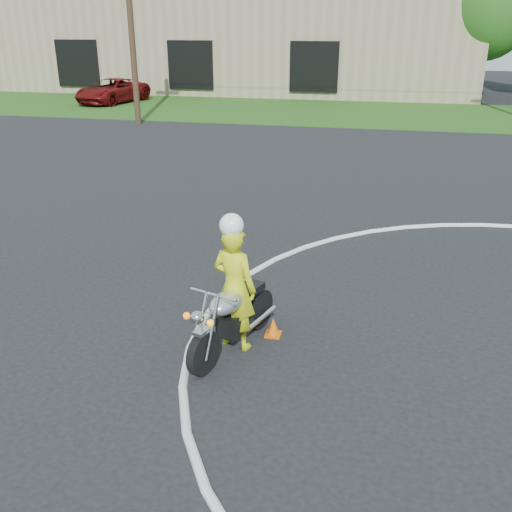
# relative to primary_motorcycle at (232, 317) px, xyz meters

# --- Properties ---
(grass_strip) EXTENTS (120.00, 10.00, 0.02)m
(grass_strip) POSITION_rel_primary_motorcycle_xyz_m (5.30, 24.79, -0.54)
(grass_strip) COLOR #1E4714
(grass_strip) RESTS_ON ground
(primary_motorcycle) EXTENTS (1.00, 2.08, 1.13)m
(primary_motorcycle) POSITION_rel_primary_motorcycle_xyz_m (0.00, 0.00, 0.00)
(primary_motorcycle) COLOR black
(primary_motorcycle) RESTS_ON ground
(rider_primary_grp) EXTENTS (0.80, 0.65, 2.09)m
(rider_primary_grp) POSITION_rel_primary_motorcycle_xyz_m (0.01, 0.14, 0.46)
(rider_primary_grp) COLOR #CDD816
(rider_primary_grp) RESTS_ON ground
(pickup_grp) EXTENTS (3.42, 5.49, 1.42)m
(pickup_grp) POSITION_rel_primary_motorcycle_xyz_m (-14.39, 25.79, 0.16)
(pickup_grp) COLOR #5C0A0C
(pickup_grp) RESTS_ON ground
(warehouse) EXTENTS (41.00, 17.00, 8.30)m
(warehouse) POSITION_rel_primary_motorcycle_xyz_m (-12.70, 37.78, 3.61)
(warehouse) COLOR tan
(warehouse) RESTS_ON ground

